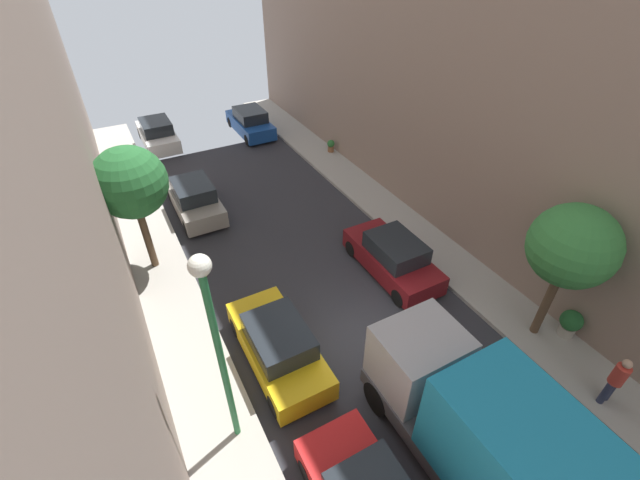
{
  "coord_description": "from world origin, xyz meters",
  "views": [
    {
      "loc": [
        -5.41,
        -7.07,
        10.75
      ],
      "look_at": [
        0.95,
        4.71,
        0.5
      ],
      "focal_mm": 23.69,
      "sensor_mm": 36.0,
      "label": 1
    }
  ],
  "objects_px": {
    "parked_car_right_2": "(250,122)",
    "parked_car_left_4": "(158,134)",
    "delivery_truck": "(496,447)",
    "potted_plant_1": "(571,323)",
    "parked_car_left_2": "(278,345)",
    "parked_car_right_1": "(393,257)",
    "street_tree_1": "(572,247)",
    "street_tree_2": "(130,183)",
    "potted_plant_2": "(331,145)",
    "parked_car_left_3": "(194,199)",
    "lamp_post": "(215,334)",
    "pedestrian": "(616,380)"
  },
  "relations": [
    {
      "from": "parked_car_left_2",
      "to": "parked_car_right_2",
      "type": "relative_size",
      "value": 1.0
    },
    {
      "from": "parked_car_right_1",
      "to": "street_tree_1",
      "type": "relative_size",
      "value": 0.9
    },
    {
      "from": "parked_car_left_4",
      "to": "street_tree_1",
      "type": "height_order",
      "value": "street_tree_1"
    },
    {
      "from": "parked_car_left_4",
      "to": "potted_plant_2",
      "type": "distance_m",
      "value": 10.15
    },
    {
      "from": "potted_plant_1",
      "to": "potted_plant_2",
      "type": "bearing_deg",
      "value": 90.28
    },
    {
      "from": "parked_car_left_4",
      "to": "potted_plant_2",
      "type": "bearing_deg",
      "value": -34.49
    },
    {
      "from": "delivery_truck",
      "to": "potted_plant_1",
      "type": "bearing_deg",
      "value": 19.1
    },
    {
      "from": "delivery_truck",
      "to": "potted_plant_2",
      "type": "bearing_deg",
      "value": 71.68
    },
    {
      "from": "parked_car_right_2",
      "to": "delivery_truck",
      "type": "distance_m",
      "value": 22.15
    },
    {
      "from": "street_tree_2",
      "to": "potted_plant_2",
      "type": "height_order",
      "value": "street_tree_2"
    },
    {
      "from": "potted_plant_2",
      "to": "delivery_truck",
      "type": "bearing_deg",
      "value": -108.32
    },
    {
      "from": "pedestrian",
      "to": "parked_car_left_4",
      "type": "bearing_deg",
      "value": 107.66
    },
    {
      "from": "parked_car_right_1",
      "to": "lamp_post",
      "type": "xyz_separation_m",
      "value": [
        -7.3,
        -3.33,
        3.29
      ]
    },
    {
      "from": "parked_car_right_1",
      "to": "potted_plant_2",
      "type": "distance_m",
      "value": 10.34
    },
    {
      "from": "street_tree_2",
      "to": "lamp_post",
      "type": "relative_size",
      "value": 0.82
    },
    {
      "from": "street_tree_2",
      "to": "potted_plant_1",
      "type": "xyz_separation_m",
      "value": [
        10.87,
        -9.72,
        -3.05
      ]
    },
    {
      "from": "parked_car_left_3",
      "to": "parked_car_right_1",
      "type": "bearing_deg",
      "value": -54.57
    },
    {
      "from": "parked_car_right_2",
      "to": "potted_plant_2",
      "type": "distance_m",
      "value": 5.69
    },
    {
      "from": "parked_car_left_2",
      "to": "parked_car_right_2",
      "type": "distance_m",
      "value": 17.34
    },
    {
      "from": "street_tree_2",
      "to": "potted_plant_2",
      "type": "relative_size",
      "value": 7.12
    },
    {
      "from": "street_tree_2",
      "to": "potted_plant_1",
      "type": "height_order",
      "value": "street_tree_2"
    },
    {
      "from": "potted_plant_1",
      "to": "lamp_post",
      "type": "relative_size",
      "value": 0.16
    },
    {
      "from": "parked_car_right_1",
      "to": "potted_plant_2",
      "type": "xyz_separation_m",
      "value": [
        2.96,
        9.91,
        -0.21
      ]
    },
    {
      "from": "parked_car_left_4",
      "to": "street_tree_2",
      "type": "relative_size",
      "value": 0.87
    },
    {
      "from": "parked_car_right_2",
      "to": "parked_car_left_4",
      "type": "bearing_deg",
      "value": 170.66
    },
    {
      "from": "parked_car_left_4",
      "to": "street_tree_1",
      "type": "distance_m",
      "value": 21.89
    },
    {
      "from": "parked_car_left_4",
      "to": "delivery_truck",
      "type": "bearing_deg",
      "value": -83.26
    },
    {
      "from": "street_tree_1",
      "to": "parked_car_left_2",
      "type": "bearing_deg",
      "value": 159.04
    },
    {
      "from": "parked_car_right_1",
      "to": "delivery_truck",
      "type": "distance_m",
      "value": 7.76
    },
    {
      "from": "lamp_post",
      "to": "delivery_truck",
      "type": "bearing_deg",
      "value": -40.05
    },
    {
      "from": "parked_car_right_1",
      "to": "parked_car_right_2",
      "type": "xyz_separation_m",
      "value": [
        0.0,
        14.76,
        0.0
      ]
    },
    {
      "from": "potted_plant_1",
      "to": "street_tree_1",
      "type": "bearing_deg",
      "value": 143.93
    },
    {
      "from": "potted_plant_2",
      "to": "parked_car_left_4",
      "type": "bearing_deg",
      "value": 145.51
    },
    {
      "from": "parked_car_left_3",
      "to": "pedestrian",
      "type": "height_order",
      "value": "pedestrian"
    },
    {
      "from": "pedestrian",
      "to": "street_tree_1",
      "type": "relative_size",
      "value": 0.37
    },
    {
      "from": "parked_car_left_2",
      "to": "street_tree_2",
      "type": "bearing_deg",
      "value": 111.41
    },
    {
      "from": "delivery_truck",
      "to": "street_tree_2",
      "type": "height_order",
      "value": "street_tree_2"
    },
    {
      "from": "street_tree_1",
      "to": "street_tree_2",
      "type": "height_order",
      "value": "street_tree_2"
    },
    {
      "from": "parked_car_left_3",
      "to": "parked_car_right_2",
      "type": "bearing_deg",
      "value": 53.03
    },
    {
      "from": "parked_car_left_2",
      "to": "potted_plant_1",
      "type": "distance_m",
      "value": 9.13
    },
    {
      "from": "delivery_truck",
      "to": "street_tree_2",
      "type": "distance_m",
      "value": 12.93
    },
    {
      "from": "parked_car_left_3",
      "to": "parked_car_left_4",
      "type": "height_order",
      "value": "same"
    },
    {
      "from": "street_tree_1",
      "to": "potted_plant_1",
      "type": "height_order",
      "value": "street_tree_1"
    },
    {
      "from": "street_tree_2",
      "to": "lamp_post",
      "type": "bearing_deg",
      "value": -86.07
    },
    {
      "from": "pedestrian",
      "to": "lamp_post",
      "type": "distance_m",
      "value": 10.41
    },
    {
      "from": "parked_car_right_2",
      "to": "pedestrian",
      "type": "distance_m",
      "value": 22.09
    },
    {
      "from": "pedestrian",
      "to": "lamp_post",
      "type": "bearing_deg",
      "value": 156.93
    },
    {
      "from": "parked_car_right_1",
      "to": "street_tree_2",
      "type": "relative_size",
      "value": 0.87
    },
    {
      "from": "street_tree_1",
      "to": "lamp_post",
      "type": "relative_size",
      "value": 0.79
    },
    {
      "from": "parked_car_right_2",
      "to": "street_tree_1",
      "type": "bearing_deg",
      "value": -83.34
    }
  ]
}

